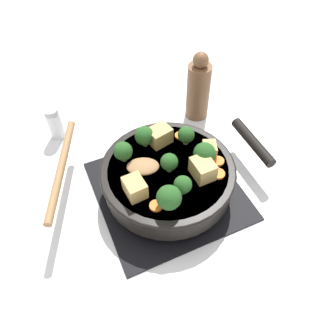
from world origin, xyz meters
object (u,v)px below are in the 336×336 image
at_px(pepper_mill, 198,89).
at_px(wooden_spoon, 94,167).
at_px(salt_shaker, 55,123).
at_px(skillet_pan, 169,175).

bearing_deg(pepper_mill, wooden_spoon, 24.66).
xyz_separation_m(wooden_spoon, salt_shaker, (0.05, -0.22, -0.05)).
xyz_separation_m(pepper_mill, salt_shaker, (0.37, -0.07, -0.04)).
distance_m(wooden_spoon, pepper_mill, 0.35).
relative_size(pepper_mill, salt_shaker, 2.18).
bearing_deg(skillet_pan, wooden_spoon, -22.48).
bearing_deg(pepper_mill, skillet_pan, 49.32).
distance_m(wooden_spoon, salt_shaker, 0.23).
bearing_deg(wooden_spoon, pepper_mill, -155.34).
height_order(skillet_pan, wooden_spoon, wooden_spoon).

